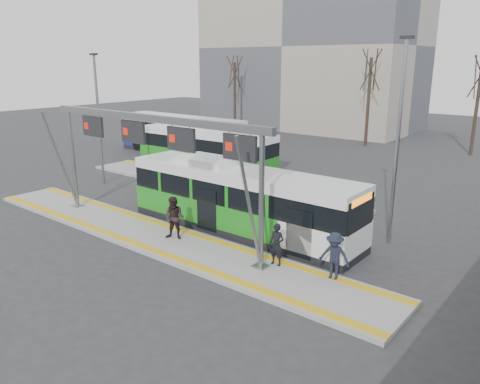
% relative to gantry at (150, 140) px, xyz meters
% --- Properties ---
extents(ground, '(120.00, 120.00, 0.00)m').
position_rel_gantry_xyz_m(ground, '(0.35, -0.25, -4.30)').
color(ground, '#2D2D30').
rests_on(ground, ground).
extents(platform_main, '(22.00, 3.00, 0.15)m').
position_rel_gantry_xyz_m(platform_main, '(0.35, -0.25, -4.22)').
color(platform_main, gray).
rests_on(platform_main, ground).
extents(platform_second, '(20.00, 3.00, 0.15)m').
position_rel_gantry_xyz_m(platform_second, '(-3.65, 7.75, -4.22)').
color(platform_second, gray).
rests_on(platform_second, ground).
extents(tactile_main, '(22.00, 2.65, 0.02)m').
position_rel_gantry_xyz_m(tactile_main, '(0.35, -0.25, -4.14)').
color(tactile_main, gold).
rests_on(tactile_main, platform_main).
extents(tactile_second, '(20.00, 0.35, 0.02)m').
position_rel_gantry_xyz_m(tactile_second, '(-3.65, 8.90, -4.14)').
color(tactile_second, gold).
rests_on(tactile_second, platform_second).
extents(gantry, '(13.00, 1.68, 5.20)m').
position_rel_gantry_xyz_m(gantry, '(0.00, 0.00, 0.00)').
color(gantry, slate).
rests_on(gantry, platform_main).
extents(apartment_block, '(24.50, 12.50, 18.40)m').
position_rel_gantry_xyz_m(apartment_block, '(-13.65, 35.75, 4.91)').
color(apartment_block, gray).
rests_on(apartment_block, ground).
extents(hero_bus, '(11.55, 2.50, 3.17)m').
position_rel_gantry_xyz_m(hero_bus, '(2.56, 2.87, -2.85)').
color(hero_bus, black).
rests_on(hero_bus, ground).
extents(bg_bus_green, '(11.20, 2.82, 2.78)m').
position_rel_gantry_xyz_m(bg_bus_green, '(-7.53, 11.32, -2.93)').
color(bg_bus_green, black).
rests_on(bg_bus_green, ground).
extents(bg_bus_blue, '(11.96, 2.74, 3.11)m').
position_rel_gantry_xyz_m(bg_bus_blue, '(-12.76, 13.98, -2.76)').
color(bg_bus_blue, black).
rests_on(bg_bus_blue, ground).
extents(passenger_a, '(0.62, 0.43, 1.60)m').
position_rel_gantry_xyz_m(passenger_a, '(6.18, 0.57, -3.35)').
color(passenger_a, black).
rests_on(passenger_a, platform_main).
extents(passenger_b, '(1.10, 0.99, 1.85)m').
position_rel_gantry_xyz_m(passenger_b, '(1.30, 0.02, -3.22)').
color(passenger_b, black).
rests_on(passenger_b, platform_main).
extents(passenger_c, '(1.21, 0.83, 1.71)m').
position_rel_gantry_xyz_m(passenger_c, '(8.40, 0.85, -3.29)').
color(passenger_c, black).
rests_on(passenger_c, platform_main).
extents(tree_left, '(1.40, 1.40, 8.86)m').
position_rel_gantry_xyz_m(tree_left, '(-2.53, 27.31, 2.42)').
color(tree_left, '#382B21').
rests_on(tree_left, ground).
extents(tree_far, '(1.40, 1.40, 8.36)m').
position_rel_gantry_xyz_m(tree_far, '(-18.00, 27.25, 2.04)').
color(tree_far, '#382B21').
rests_on(tree_far, ground).
extents(lamp_west, '(0.50, 0.25, 7.95)m').
position_rel_gantry_xyz_m(lamp_west, '(-9.65, 4.13, -0.08)').
color(lamp_west, slate).
rests_on(lamp_west, ground).
extents(lamp_east, '(0.50, 0.25, 8.43)m').
position_rel_gantry_xyz_m(lamp_east, '(8.43, 5.76, 0.16)').
color(lamp_east, slate).
rests_on(lamp_east, ground).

